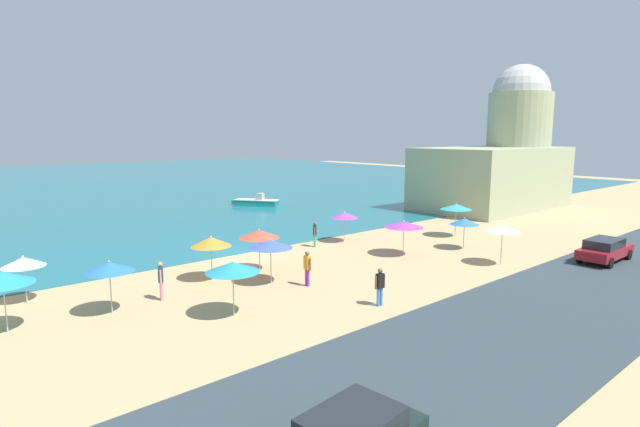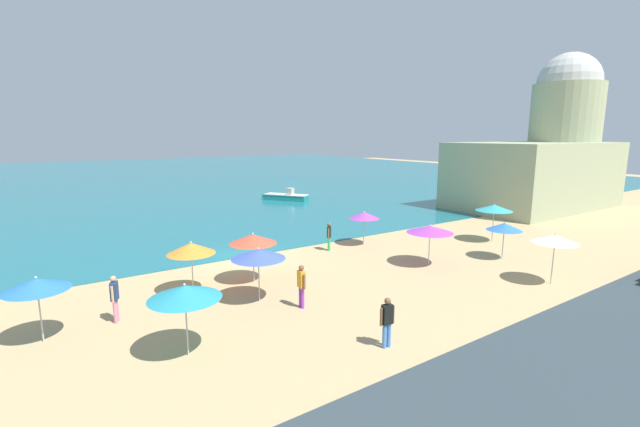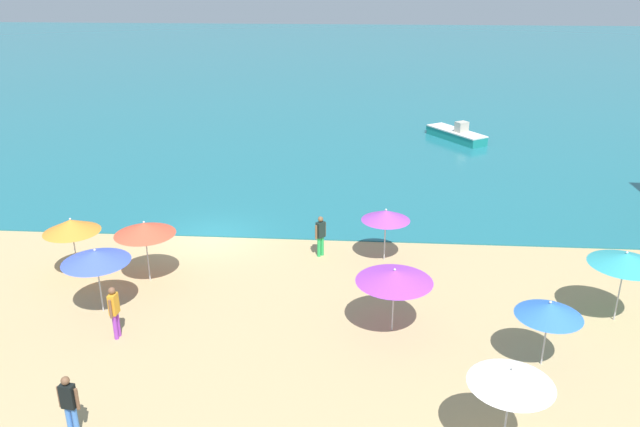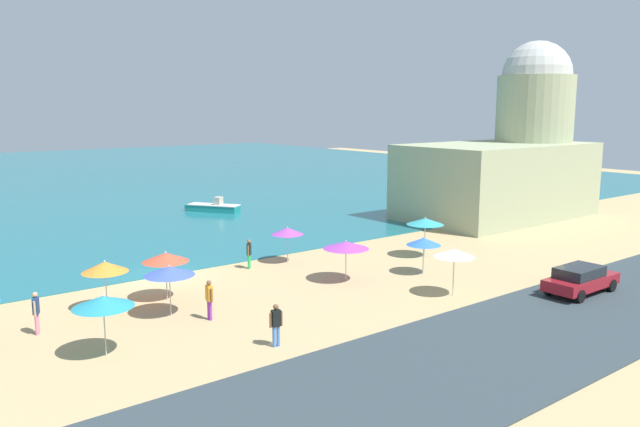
{
  "view_description": "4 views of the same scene",
  "coord_description": "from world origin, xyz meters",
  "px_view_note": "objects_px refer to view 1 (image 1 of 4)",
  "views": [
    {
      "loc": [
        -16.76,
        -27.08,
        7.66
      ],
      "look_at": [
        9.04,
        2.7,
        1.37
      ],
      "focal_mm": 28.0,
      "sensor_mm": 36.0,
      "label": 1
    },
    {
      "loc": [
        -9.91,
        -22.23,
        6.98
      ],
      "look_at": [
        6.48,
        1.78,
        1.64
      ],
      "focal_mm": 24.0,
      "sensor_mm": 36.0,
      "label": 2
    },
    {
      "loc": [
        6.58,
        -24.8,
        11.11
      ],
      "look_at": [
        4.85,
        -1.36,
        1.8
      ],
      "focal_mm": 35.0,
      "sensor_mm": 36.0,
      "label": 3
    },
    {
      "loc": [
        -13.62,
        -32.07,
        9.33
      ],
      "look_at": [
        13.27,
        2.47,
        1.85
      ],
      "focal_mm": 35.0,
      "sensor_mm": 36.0,
      "label": 4
    }
  ],
  "objects_px": {
    "beach_umbrella_6": "(23,262)",
    "beach_umbrella_9": "(456,207)",
    "beach_umbrella_5": "(271,244)",
    "bather_0": "(307,267)",
    "beach_umbrella_10": "(2,278)",
    "beach_umbrella_8": "(259,234)",
    "bather_1": "(315,233)",
    "beach_umbrella_4": "(109,267)",
    "beach_umbrella_3": "(404,224)",
    "beach_umbrella_1": "(233,267)",
    "bather_2": "(161,279)",
    "skiff_nearshore": "(256,202)",
    "beach_umbrella_2": "(211,242)",
    "bather_3": "(380,285)",
    "beach_umbrella_0": "(503,228)",
    "parked_car_1": "(605,249)",
    "beach_umbrella_11": "(344,215)",
    "beach_umbrella_7": "(465,222)",
    "harbor_fortress": "(504,158)"
  },
  "relations": [
    {
      "from": "beach_umbrella_6",
      "to": "beach_umbrella_9",
      "type": "xyz_separation_m",
      "value": [
        27.7,
        -4.23,
        0.35
      ]
    },
    {
      "from": "beach_umbrella_5",
      "to": "bather_0",
      "type": "relative_size",
      "value": 1.31
    },
    {
      "from": "beach_umbrella_5",
      "to": "beach_umbrella_10",
      "type": "relative_size",
      "value": 0.94
    },
    {
      "from": "beach_umbrella_8",
      "to": "bather_1",
      "type": "xyz_separation_m",
      "value": [
        6.32,
        2.64,
        -1.16
      ]
    },
    {
      "from": "beach_umbrella_4",
      "to": "beach_umbrella_6",
      "type": "height_order",
      "value": "beach_umbrella_4"
    },
    {
      "from": "beach_umbrella_3",
      "to": "beach_umbrella_5",
      "type": "distance_m",
      "value": 9.97
    },
    {
      "from": "beach_umbrella_4",
      "to": "beach_umbrella_10",
      "type": "distance_m",
      "value": 3.85
    },
    {
      "from": "beach_umbrella_1",
      "to": "beach_umbrella_5",
      "type": "distance_m",
      "value": 4.83
    },
    {
      "from": "bather_2",
      "to": "skiff_nearshore",
      "type": "relative_size",
      "value": 0.38
    },
    {
      "from": "beach_umbrella_2",
      "to": "beach_umbrella_6",
      "type": "xyz_separation_m",
      "value": [
        -8.22,
        2.37,
        -0.15
      ]
    },
    {
      "from": "beach_umbrella_10",
      "to": "skiff_nearshore",
      "type": "bearing_deg",
      "value": 40.26
    },
    {
      "from": "bather_3",
      "to": "beach_umbrella_9",
      "type": "bearing_deg",
      "value": 23.05
    },
    {
      "from": "beach_umbrella_0",
      "to": "beach_umbrella_6",
      "type": "distance_m",
      "value": 25.13
    },
    {
      "from": "beach_umbrella_9",
      "to": "beach_umbrella_3",
      "type": "bearing_deg",
      "value": -170.94
    },
    {
      "from": "beach_umbrella_4",
      "to": "bather_1",
      "type": "distance_m",
      "value": 15.53
    },
    {
      "from": "beach_umbrella_0",
      "to": "beach_umbrella_2",
      "type": "height_order",
      "value": "beach_umbrella_0"
    },
    {
      "from": "beach_umbrella_9",
      "to": "bather_2",
      "type": "bearing_deg",
      "value": 178.73
    },
    {
      "from": "beach_umbrella_4",
      "to": "parked_car_1",
      "type": "bearing_deg",
      "value": -22.56
    },
    {
      "from": "beach_umbrella_0",
      "to": "beach_umbrella_11",
      "type": "height_order",
      "value": "beach_umbrella_0"
    },
    {
      "from": "bather_0",
      "to": "bather_2",
      "type": "height_order",
      "value": "bather_2"
    },
    {
      "from": "beach_umbrella_7",
      "to": "beach_umbrella_9",
      "type": "xyz_separation_m",
      "value": [
        3.1,
        2.76,
        0.4
      ]
    },
    {
      "from": "beach_umbrella_5",
      "to": "beach_umbrella_3",
      "type": "bearing_deg",
      "value": -2.94
    },
    {
      "from": "beach_umbrella_6",
      "to": "skiff_nearshore",
      "type": "distance_m",
      "value": 31.82
    },
    {
      "from": "beach_umbrella_7",
      "to": "bather_2",
      "type": "relative_size",
      "value": 1.18
    },
    {
      "from": "beach_umbrella_8",
      "to": "skiff_nearshore",
      "type": "distance_m",
      "value": 26.03
    },
    {
      "from": "beach_umbrella_2",
      "to": "beach_umbrella_11",
      "type": "relative_size",
      "value": 1.07
    },
    {
      "from": "beach_umbrella_10",
      "to": "beach_umbrella_0",
      "type": "bearing_deg",
      "value": -16.92
    },
    {
      "from": "beach_umbrella_5",
      "to": "harbor_fortress",
      "type": "distance_m",
      "value": 36.05
    },
    {
      "from": "beach_umbrella_9",
      "to": "bather_2",
      "type": "xyz_separation_m",
      "value": [
        -22.86,
        0.51,
        -1.25
      ]
    },
    {
      "from": "beach_umbrella_4",
      "to": "beach_umbrella_5",
      "type": "relative_size",
      "value": 0.99
    },
    {
      "from": "beach_umbrella_4",
      "to": "beach_umbrella_8",
      "type": "height_order",
      "value": "beach_umbrella_8"
    },
    {
      "from": "beach_umbrella_8",
      "to": "beach_umbrella_11",
      "type": "bearing_deg",
      "value": 15.38
    },
    {
      "from": "beach_umbrella_0",
      "to": "harbor_fortress",
      "type": "bearing_deg",
      "value": 29.28
    },
    {
      "from": "beach_umbrella_2",
      "to": "bather_0",
      "type": "height_order",
      "value": "beach_umbrella_2"
    },
    {
      "from": "parked_car_1",
      "to": "bather_3",
      "type": "bearing_deg",
      "value": 167.21
    },
    {
      "from": "beach_umbrella_3",
      "to": "bather_2",
      "type": "relative_size",
      "value": 1.36
    },
    {
      "from": "skiff_nearshore",
      "to": "harbor_fortress",
      "type": "bearing_deg",
      "value": -40.43
    },
    {
      "from": "beach_umbrella_1",
      "to": "beach_umbrella_9",
      "type": "bearing_deg",
      "value": 9.28
    },
    {
      "from": "beach_umbrella_3",
      "to": "parked_car_1",
      "type": "distance_m",
      "value": 12.03
    },
    {
      "from": "parked_car_1",
      "to": "skiff_nearshore",
      "type": "xyz_separation_m",
      "value": [
        -2.55,
        33.72,
        -0.38
      ]
    },
    {
      "from": "beach_umbrella_1",
      "to": "beach_umbrella_7",
      "type": "xyz_separation_m",
      "value": [
        18.3,
        0.74,
        -0.27
      ]
    },
    {
      "from": "beach_umbrella_2",
      "to": "beach_umbrella_3",
      "type": "relative_size",
      "value": 0.96
    },
    {
      "from": "beach_umbrella_6",
      "to": "bather_0",
      "type": "relative_size",
      "value": 1.23
    },
    {
      "from": "beach_umbrella_1",
      "to": "beach_umbrella_11",
      "type": "distance_m",
      "value": 15.71
    },
    {
      "from": "parked_car_1",
      "to": "beach_umbrella_1",
      "type": "bearing_deg",
      "value": 162.43
    },
    {
      "from": "beach_umbrella_4",
      "to": "beach_umbrella_1",
      "type": "bearing_deg",
      "value": -44.27
    },
    {
      "from": "beach_umbrella_6",
      "to": "beach_umbrella_3",
      "type": "bearing_deg",
      "value": -15.04
    },
    {
      "from": "beach_umbrella_8",
      "to": "beach_umbrella_7",
      "type": "bearing_deg",
      "value": -18.12
    },
    {
      "from": "beach_umbrella_3",
      "to": "bather_2",
      "type": "height_order",
      "value": "beach_umbrella_3"
    },
    {
      "from": "bather_3",
      "to": "skiff_nearshore",
      "type": "relative_size",
      "value": 0.36
    }
  ]
}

